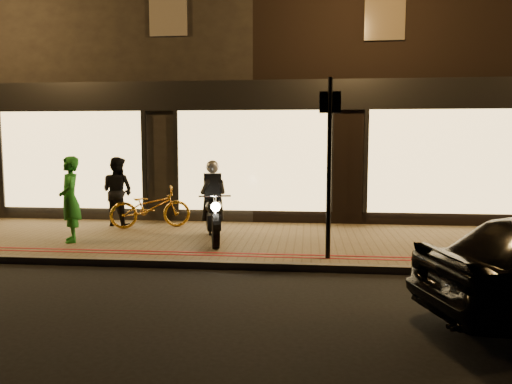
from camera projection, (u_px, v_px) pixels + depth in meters
ground at (226, 270)px, 8.14m from camera, size 90.00×90.00×0.00m
sidewalk at (242, 241)px, 10.11m from camera, size 50.00×4.00×0.12m
kerb_stone at (226, 265)px, 8.18m from camera, size 50.00×0.14×0.12m
red_kerb_lines at (231, 254)px, 8.67m from camera, size 50.00×0.26×0.01m
building_row at (270, 75)px, 16.58m from camera, size 48.00×10.11×8.50m
motorcycle at (213, 210)px, 9.80m from camera, size 0.72×1.91×1.59m
sign_post at (329, 159)px, 8.23m from camera, size 0.35×0.08×3.00m
bicycle_gold at (150, 207)px, 11.28m from camera, size 1.89×1.19×0.94m
person_green at (70, 199)px, 9.69m from camera, size 0.65×0.73×1.67m
person_dark at (117, 191)px, 11.54m from camera, size 0.92×0.81×1.60m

